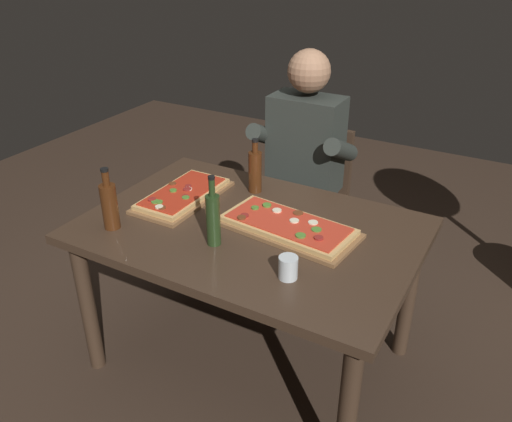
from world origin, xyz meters
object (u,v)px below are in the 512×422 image
(pizza_rectangular_front, at_px, (288,226))
(wine_bottle_dark, at_px, (110,205))
(dining_table, at_px, (250,245))
(pizza_rectangular_left, at_px, (183,195))
(oil_bottle_amber, at_px, (255,171))
(seated_diner, at_px, (302,162))
(tumbler_near_camera, at_px, (288,269))
(diner_chair, at_px, (308,195))
(vinegar_bottle_green, at_px, (213,218))

(pizza_rectangular_front, bearing_deg, wine_bottle_dark, -152.74)
(dining_table, bearing_deg, pizza_rectangular_left, 170.27)
(pizza_rectangular_front, xyz_separation_m, oil_bottle_amber, (-0.30, 0.26, 0.09))
(dining_table, relative_size, seated_diner, 1.05)
(wine_bottle_dark, bearing_deg, dining_table, 30.17)
(pizza_rectangular_left, bearing_deg, wine_bottle_dark, -105.65)
(wine_bottle_dark, relative_size, tumbler_near_camera, 3.14)
(diner_chair, height_order, seated_diner, seated_diner)
(oil_bottle_amber, height_order, seated_diner, seated_diner)
(dining_table, height_order, tumbler_near_camera, tumbler_near_camera)
(vinegar_bottle_green, relative_size, seated_diner, 0.22)
(dining_table, relative_size, tumbler_near_camera, 16.25)
(wine_bottle_dark, distance_m, seated_diner, 1.11)
(tumbler_near_camera, distance_m, diner_chair, 1.22)
(vinegar_bottle_green, relative_size, tumbler_near_camera, 3.44)
(pizza_rectangular_left, height_order, diner_chair, diner_chair)
(vinegar_bottle_green, bearing_deg, diner_chair, 92.58)
(vinegar_bottle_green, distance_m, seated_diner, 0.93)
(pizza_rectangular_left, bearing_deg, dining_table, -9.73)
(pizza_rectangular_front, height_order, oil_bottle_amber, oil_bottle_amber)
(pizza_rectangular_left, xyz_separation_m, diner_chair, (0.30, 0.79, -0.27))
(pizza_rectangular_left, height_order, seated_diner, seated_diner)
(pizza_rectangular_left, xyz_separation_m, wine_bottle_dark, (-0.10, -0.36, 0.09))
(wine_bottle_dark, xyz_separation_m, vinegar_bottle_green, (0.45, 0.10, 0.01))
(wine_bottle_dark, xyz_separation_m, seated_diner, (0.40, 1.03, -0.10))
(pizza_rectangular_left, bearing_deg, vinegar_bottle_green, -37.01)
(seated_diner, bearing_deg, wine_bottle_dark, -111.21)
(tumbler_near_camera, bearing_deg, pizza_rectangular_left, 155.34)
(pizza_rectangular_front, distance_m, diner_chair, 0.89)
(dining_table, xyz_separation_m, seated_diner, (-0.10, 0.74, 0.10))
(oil_bottle_amber, height_order, diner_chair, oil_bottle_amber)
(dining_table, distance_m, tumbler_near_camera, 0.42)
(diner_chair, relative_size, seated_diner, 0.65)
(tumbler_near_camera, height_order, diner_chair, diner_chair)
(dining_table, bearing_deg, oil_bottle_amber, 115.95)
(pizza_rectangular_front, xyz_separation_m, vinegar_bottle_green, (-0.21, -0.24, 0.10))
(pizza_rectangular_front, height_order, tumbler_near_camera, tumbler_near_camera)
(vinegar_bottle_green, bearing_deg, seated_diner, 92.91)
(wine_bottle_dark, distance_m, diner_chair, 1.27)
(pizza_rectangular_front, relative_size, diner_chair, 0.70)
(oil_bottle_amber, height_order, tumbler_near_camera, oil_bottle_amber)
(dining_table, xyz_separation_m, diner_chair, (-0.10, 0.86, -0.16))
(oil_bottle_amber, bearing_deg, pizza_rectangular_left, -136.78)
(wine_bottle_dark, xyz_separation_m, diner_chair, (0.40, 1.15, -0.36))
(pizza_rectangular_left, height_order, wine_bottle_dark, wine_bottle_dark)
(pizza_rectangular_left, xyz_separation_m, vinegar_bottle_green, (0.34, -0.26, 0.10))
(pizza_rectangular_front, xyz_separation_m, diner_chair, (-0.26, 0.81, -0.27))
(pizza_rectangular_left, distance_m, diner_chair, 0.88)
(diner_chair, distance_m, seated_diner, 0.28)
(oil_bottle_amber, bearing_deg, wine_bottle_dark, -120.59)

